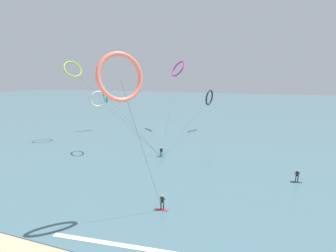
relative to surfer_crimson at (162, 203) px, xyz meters
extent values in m
cube|color=#476B75|center=(-1.67, 91.64, -0.78)|extent=(400.00, 200.00, 0.08)
ellipsoid|color=red|center=(0.00, -0.01, -0.71)|extent=(1.40, 0.40, 0.06)
cylinder|color=#1E2823|center=(-0.14, 0.00, -0.28)|extent=(0.12, 0.12, 0.80)
cylinder|color=#1E2823|center=(0.14, -0.01, -0.28)|extent=(0.12, 0.12, 0.80)
cube|color=#1E2823|center=(0.00, -0.01, 0.43)|extent=(0.33, 0.21, 0.62)
sphere|color=tan|center=(0.00, -0.01, 0.85)|extent=(0.22, 0.22, 0.22)
cylinder|color=#1E2823|center=(-0.22, 0.12, 0.48)|extent=(0.11, 0.51, 0.39)
cylinder|color=#1E2823|center=(0.22, 0.10, 0.48)|extent=(0.11, 0.51, 0.39)
ellipsoid|color=#199351|center=(-6.36, 16.62, -0.71)|extent=(1.40, 0.40, 0.06)
cylinder|color=#191E38|center=(-6.23, 16.68, -0.28)|extent=(0.12, 0.12, 0.80)
cylinder|color=#191E38|center=(-6.48, 16.55, -0.28)|extent=(0.12, 0.12, 0.80)
cube|color=#191E38|center=(-6.36, 16.62, 0.43)|extent=(0.38, 0.33, 0.62)
sphere|color=tan|center=(-6.36, 16.62, 0.85)|extent=(0.22, 0.22, 0.22)
cylinder|color=#191E38|center=(-6.16, 16.84, 0.48)|extent=(0.31, 0.49, 0.39)
cylinder|color=#191E38|center=(-6.55, 16.64, 0.48)|extent=(0.31, 0.49, 0.39)
ellipsoid|color=navy|center=(14.29, 12.41, -0.71)|extent=(1.40, 0.40, 0.06)
cylinder|color=#1E2823|center=(14.41, 12.33, -0.28)|extent=(0.12, 0.12, 0.80)
cylinder|color=#1E2823|center=(14.17, 12.48, -0.28)|extent=(0.12, 0.12, 0.80)
cube|color=#1E2823|center=(14.29, 12.41, 0.43)|extent=(0.38, 0.34, 0.62)
sphere|color=tan|center=(14.29, 12.41, 0.85)|extent=(0.22, 0.22, 0.22)
cylinder|color=#1E2823|center=(14.48, 12.41, 0.48)|extent=(0.34, 0.47, 0.39)
cylinder|color=#1E2823|center=(14.11, 12.64, 0.48)|extent=(0.34, 0.47, 0.39)
torus|color=black|center=(-2.55, 40.94, 7.75)|extent=(1.79, 4.06, 3.98)
cylinder|color=#3F3F3F|center=(-4.45, 28.78, 3.36)|extent=(3.84, 24.33, 8.39)
torus|color=#8CC62D|center=(-27.61, 21.43, 14.44)|extent=(3.58, 4.31, 3.43)
cylinder|color=#3F3F3F|center=(-16.98, 19.02, 6.74)|extent=(21.27, 4.84, 15.14)
torus|color=#CC288E|center=(-10.45, 39.83, 14.84)|extent=(5.18, 5.04, 4.03)
cylinder|color=#3F3F3F|center=(-8.40, 28.22, 6.92)|extent=(4.12, 23.23, 15.49)
torus|color=silver|center=(-28.83, 31.60, 7.41)|extent=(3.53, 3.83, 4.17)
cylinder|color=#3F3F3F|center=(-17.60, 24.11, 3.19)|extent=(22.50, 15.01, 8.04)
torus|color=teal|center=(-16.49, 15.58, 10.14)|extent=(2.97, 3.21, 3.50)
cylinder|color=#3F3F3F|center=(-11.42, 16.10, 4.59)|extent=(10.15, 1.06, 10.83)
torus|color=#EA7260|center=(-2.23, -3.84, 12.93)|extent=(3.12, 3.86, 4.22)
cylinder|color=#3F3F3F|center=(-1.12, -1.93, 5.96)|extent=(2.26, 3.86, 13.56)
cube|color=white|center=(-0.80, -6.42, -0.76)|extent=(13.54, 1.88, 0.12)
camera|label=1|loc=(8.52, -22.83, 12.99)|focal=27.16mm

